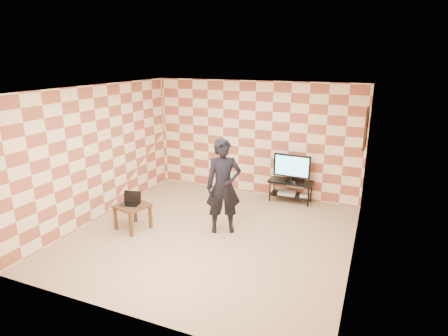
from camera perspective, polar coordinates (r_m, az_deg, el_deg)
The scene contains 14 objects.
floor at distance 7.16m, azimuth -1.88°, elevation -10.14°, with size 5.00×5.00×0.00m, color tan.
wall_back at distance 8.93m, azimuth 4.73°, elevation 4.46°, with size 5.00×0.02×2.70m, color #FFEBBE.
wall_front at distance 4.65m, azimuth -15.05°, elevation -7.77°, with size 5.00×0.02×2.70m, color #FFEBBE.
wall_left at distance 8.00m, azimuth -18.51°, elevation 2.22°, with size 0.02×5.00×2.70m, color #FFEBBE.
wall_right at distance 6.10m, azimuth 19.89°, elevation -2.29°, with size 0.02×5.00×2.70m, color #FFEBBE.
ceiling at distance 6.41m, azimuth -2.11°, elevation 11.93°, with size 5.00×5.00×0.02m, color white.
wall_art at distance 7.47m, azimuth 20.86°, elevation 5.72°, with size 0.04×0.72×0.72m.
tv_stand at distance 8.72m, azimuth 10.14°, elevation -2.77°, with size 1.00×0.45×0.50m.
tv at distance 8.57m, azimuth 10.30°, elevation 0.22°, with size 0.85×0.17×0.61m.
dvd_player at distance 8.77m, azimuth 9.56°, elevation -3.74°, with size 0.39×0.28×0.07m, color silver.
game_console at distance 8.69m, azimuth 12.16°, elevation -4.16°, with size 0.20×0.15×0.05m, color silver.
side_table at distance 7.44m, azimuth -13.79°, elevation -6.10°, with size 0.69×0.69×0.50m.
laptop at distance 7.45m, azimuth -13.97°, elevation -4.92°, with size 0.40×0.34×0.23m.
person at distance 6.96m, azimuth -0.08°, elevation -2.83°, with size 0.66×0.43×1.81m, color black.
Camera 1 is at (2.68, -5.80, 3.23)m, focal length 30.00 mm.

